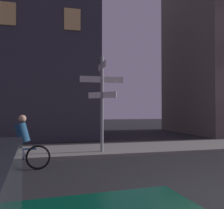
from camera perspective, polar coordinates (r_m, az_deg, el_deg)
name	(u,v)px	position (r m, az deg, el deg)	size (l,w,h in m)	color
sidewalk_kerb	(132,149)	(10.97, 4.58, -10.06)	(40.00, 2.83, 0.14)	gray
signpost	(102,95)	(9.76, -2.30, 2.15)	(1.74, 1.26, 3.70)	gray
cyclist	(20,145)	(7.80, -20.21, -8.58)	(1.82, 0.35, 1.61)	black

